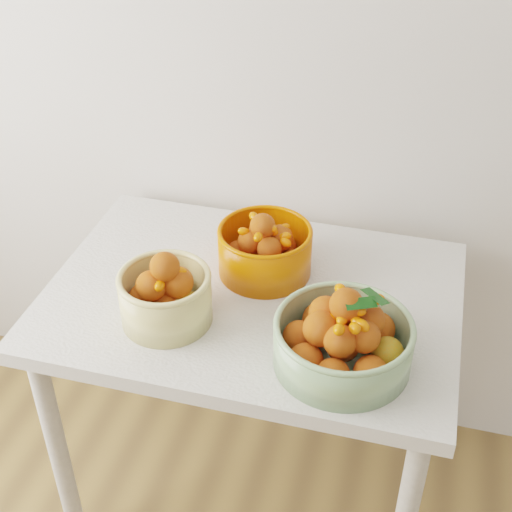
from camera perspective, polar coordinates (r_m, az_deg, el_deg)
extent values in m
cube|color=silver|center=(1.78, 15.07, 18.64)|extent=(4.00, 0.04, 2.70)
cube|color=silver|center=(1.75, -0.30, -3.46)|extent=(1.00, 0.70, 0.04)
cylinder|color=silver|center=(1.97, -15.51, -14.91)|extent=(0.05, 0.05, 0.71)
cylinder|color=silver|center=(2.33, -8.90, -4.45)|extent=(0.05, 0.05, 0.71)
cylinder|color=silver|center=(2.18, 13.13, -8.27)|extent=(0.05, 0.05, 0.71)
cylinder|color=#DDC97F|center=(1.64, -7.24, -3.40)|extent=(0.27, 0.27, 0.12)
torus|color=#DDC97F|center=(1.61, -7.40, -1.74)|extent=(0.27, 0.27, 0.01)
sphere|color=#D1660C|center=(1.64, -5.42, -3.98)|extent=(0.07, 0.07, 0.07)
sphere|color=#D1660C|center=(1.69, -6.64, -2.60)|extent=(0.07, 0.07, 0.07)
sphere|color=#E05011|center=(1.67, -8.90, -3.37)|extent=(0.08, 0.08, 0.08)
sphere|color=#E05011|center=(1.61, -7.82, -4.90)|extent=(0.07, 0.07, 0.07)
sphere|color=#E05011|center=(1.65, -7.21, -3.73)|extent=(0.07, 0.07, 0.07)
sphere|color=#E05011|center=(1.62, -6.32, -2.08)|extent=(0.07, 0.07, 0.07)
sphere|color=#E05011|center=(1.61, -8.39, -2.37)|extent=(0.07, 0.07, 0.07)
sphere|color=#E05011|center=(1.59, -7.31, -0.85)|extent=(0.07, 0.07, 0.07)
ellipsoid|color=#F95B06|center=(1.60, -6.13, -1.25)|extent=(0.04, 0.04, 0.04)
ellipsoid|color=#F95B06|center=(1.58, -7.72, -2.36)|extent=(0.03, 0.04, 0.03)
cylinder|color=#8AAD7C|center=(1.54, 6.95, -7.02)|extent=(0.31, 0.31, 0.10)
torus|color=#8AAD7C|center=(1.50, 7.09, -5.57)|extent=(0.31, 0.31, 0.01)
sphere|color=#D1660C|center=(1.53, 10.46, -7.64)|extent=(0.07, 0.07, 0.07)
sphere|color=#E05011|center=(1.59, 9.65, -5.81)|extent=(0.08, 0.08, 0.08)
sphere|color=#E05011|center=(1.61, 7.66, -4.90)|extent=(0.08, 0.08, 0.08)
sphere|color=#E05011|center=(1.60, 5.09, -5.06)|extent=(0.08, 0.08, 0.08)
sphere|color=#E05011|center=(1.55, 3.48, -6.48)|extent=(0.07, 0.07, 0.07)
sphere|color=#E05011|center=(1.50, 3.98, -8.37)|extent=(0.08, 0.08, 0.08)
sphere|color=#E05011|center=(1.47, 6.16, -9.49)|extent=(0.07, 0.07, 0.07)
sphere|color=#E05011|center=(1.49, 9.15, -9.18)|extent=(0.07, 0.07, 0.07)
sphere|color=#E05011|center=(1.54, 6.94, -7.09)|extent=(0.07, 0.07, 0.07)
sphere|color=#E05011|center=(1.52, 8.94, -5.10)|extent=(0.07, 0.07, 0.07)
sphere|color=#E05011|center=(1.54, 7.39, -4.22)|extent=(0.08, 0.08, 0.08)
sphere|color=#E05011|center=(1.52, 5.60, -4.55)|extent=(0.07, 0.07, 0.07)
sphere|color=#E05011|center=(1.48, 5.21, -5.83)|extent=(0.08, 0.08, 0.08)
sphere|color=#E05011|center=(1.46, 6.74, -6.76)|extent=(0.07, 0.07, 0.07)
sphere|color=#E05011|center=(1.48, 8.64, -6.40)|extent=(0.07, 0.07, 0.07)
sphere|color=#E05011|center=(1.47, 7.25, -3.90)|extent=(0.07, 0.07, 0.07)
ellipsoid|color=#F95B06|center=(1.50, 7.43, -3.96)|extent=(0.03, 0.04, 0.03)
ellipsoid|color=#F95B06|center=(1.46, 6.91, -5.05)|extent=(0.03, 0.04, 0.03)
ellipsoid|color=#F95B06|center=(1.48, 6.14, -5.00)|extent=(0.04, 0.04, 0.03)
ellipsoid|color=#F95B06|center=(1.52, 7.26, -3.60)|extent=(0.03, 0.04, 0.04)
ellipsoid|color=#F95B06|center=(1.46, 8.20, -4.38)|extent=(0.04, 0.04, 0.04)
ellipsoid|color=#F95B06|center=(1.45, 8.51, -5.51)|extent=(0.04, 0.04, 0.03)
ellipsoid|color=#F95B06|center=(1.50, 7.09, -4.26)|extent=(0.04, 0.04, 0.03)
ellipsoid|color=#F95B06|center=(1.47, 7.64, -4.11)|extent=(0.04, 0.03, 0.03)
ellipsoid|color=#F95B06|center=(1.46, 7.30, -3.72)|extent=(0.04, 0.05, 0.04)
ellipsoid|color=#F95B06|center=(1.43, 7.90, -5.75)|extent=(0.04, 0.05, 0.03)
ellipsoid|color=#F95B06|center=(1.49, 9.68, -3.42)|extent=(0.05, 0.04, 0.03)
ellipsoid|color=#F95B06|center=(1.49, 7.15, -4.96)|extent=(0.04, 0.05, 0.04)
ellipsoid|color=#F95B06|center=(1.46, 8.11, -5.34)|extent=(0.04, 0.05, 0.04)
ellipsoid|color=#F95B06|center=(1.52, 7.84, -4.10)|extent=(0.04, 0.05, 0.04)
ellipsoid|color=#F95B06|center=(1.41, 6.66, -5.87)|extent=(0.03, 0.04, 0.04)
ellipsoid|color=#F95B06|center=(1.50, 6.77, -2.66)|extent=(0.04, 0.05, 0.04)
ellipsoid|color=#F95B06|center=(1.49, 7.73, -3.80)|extent=(0.04, 0.04, 0.03)
cylinder|color=#E25203|center=(1.78, 0.71, 0.36)|extent=(0.30, 0.30, 0.12)
torus|color=#E25203|center=(1.74, 0.73, 1.99)|extent=(0.31, 0.31, 0.01)
sphere|color=#E05011|center=(1.77, 2.89, -0.44)|extent=(0.06, 0.06, 0.06)
sphere|color=#E05011|center=(1.83, 2.24, 0.81)|extent=(0.06, 0.06, 0.06)
sphere|color=#E05011|center=(1.84, 0.20, 1.14)|extent=(0.06, 0.06, 0.06)
sphere|color=#E05011|center=(1.80, -1.45, 0.23)|extent=(0.07, 0.07, 0.07)
sphere|color=#E05011|center=(1.75, -0.85, -1.06)|extent=(0.07, 0.07, 0.07)
sphere|color=#E05011|center=(1.73, 1.45, -1.37)|extent=(0.07, 0.07, 0.07)
sphere|color=#E05011|center=(1.79, 0.71, -0.09)|extent=(0.06, 0.06, 0.06)
sphere|color=#E05011|center=(1.77, 1.91, 1.46)|extent=(0.07, 0.07, 0.07)
sphere|color=#E05011|center=(1.79, 0.46, 1.95)|extent=(0.07, 0.07, 0.07)
sphere|color=#E05011|center=(1.75, -0.51, 1.14)|extent=(0.06, 0.06, 0.06)
sphere|color=#E05011|center=(1.73, 1.08, 0.58)|extent=(0.06, 0.06, 0.06)
sphere|color=#E05011|center=(1.73, 0.54, 2.41)|extent=(0.06, 0.06, 0.06)
ellipsoid|color=#F95B06|center=(1.72, 1.25, 2.23)|extent=(0.04, 0.04, 0.03)
ellipsoid|color=#F95B06|center=(1.76, 0.68, 2.36)|extent=(0.03, 0.04, 0.03)
ellipsoid|color=#F95B06|center=(1.72, 2.38, 1.10)|extent=(0.04, 0.04, 0.03)
ellipsoid|color=#F95B06|center=(1.74, 0.65, 2.02)|extent=(0.04, 0.04, 0.03)
ellipsoid|color=#F95B06|center=(1.77, 1.66, 2.13)|extent=(0.04, 0.04, 0.03)
ellipsoid|color=#F95B06|center=(1.74, 1.29, 1.99)|extent=(0.04, 0.02, 0.03)
ellipsoid|color=#F95B06|center=(1.77, -0.18, 3.17)|extent=(0.04, 0.04, 0.02)
ellipsoid|color=#F95B06|center=(1.73, 2.35, 1.58)|extent=(0.04, 0.02, 0.03)
ellipsoid|color=#F95B06|center=(1.74, -0.36, 1.48)|extent=(0.04, 0.04, 0.03)
ellipsoid|color=#F95B06|center=(1.69, 0.17, 1.51)|extent=(0.02, 0.03, 0.02)
ellipsoid|color=#F95B06|center=(1.74, -0.97, 1.95)|extent=(0.04, 0.03, 0.03)
ellipsoid|color=#F95B06|center=(1.76, 2.27, 2.25)|extent=(0.04, 0.04, 0.03)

